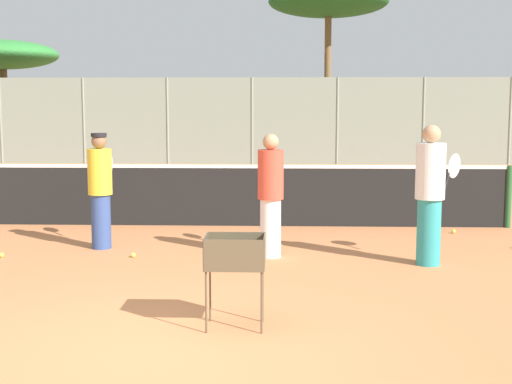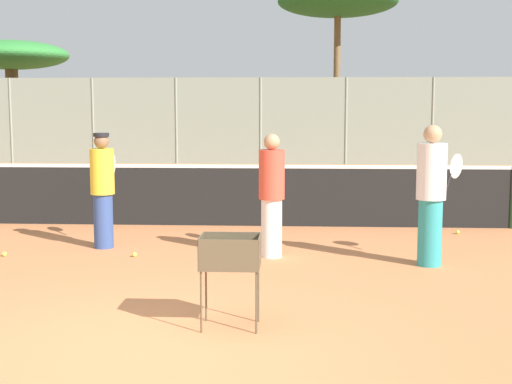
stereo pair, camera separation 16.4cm
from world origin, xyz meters
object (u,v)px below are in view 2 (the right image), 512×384
Objects in this scene: tennis_net at (224,194)px; player_yellow_shirt at (272,194)px; player_white_outfit at (431,194)px; player_red_cap at (103,189)px; ball_cart at (229,259)px; parked_car at (73,141)px.

player_yellow_shirt is (0.92, -2.53, 0.32)m from tennis_net.
player_white_outfit is 2.13m from player_yellow_shirt.
tennis_net is 4.23m from player_white_outfit.
ball_cart is at bearing -146.82° from player_red_cap.
player_red_cap reaches higher than parked_car.
player_white_outfit is 4.68m from player_red_cap.
ball_cart is at bearing -69.05° from parked_car.
ball_cart is (0.62, -5.71, 0.10)m from tennis_net.
tennis_net reaches higher than ball_cart.
player_red_cap is 4.30m from ball_cart.
player_white_outfit is 21.94m from parked_car.
player_white_outfit is at bearing -60.63° from parked_car.
player_yellow_shirt is (2.49, -0.51, -0.00)m from player_red_cap.
player_yellow_shirt reaches higher than ball_cart.
player_red_cap is at bearing 79.36° from player_yellow_shirt.
player_yellow_shirt is at bearing -99.11° from player_red_cap.
player_red_cap reaches higher than ball_cart.
ball_cart is at bearing 175.58° from player_yellow_shirt.
parked_car is at bearing 75.10° from player_white_outfit.
player_white_outfit is 3.66m from ball_cart.
ball_cart is (-2.38, -2.76, -0.29)m from player_white_outfit.
parked_car is (-10.76, 19.12, -0.28)m from player_white_outfit.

